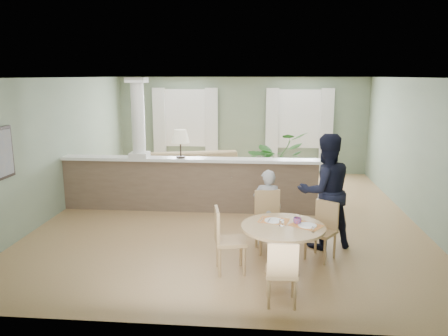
# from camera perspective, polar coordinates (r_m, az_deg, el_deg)

# --- Properties ---
(ground) EXTENTS (8.00, 8.00, 0.00)m
(ground) POSITION_cam_1_polar(r_m,az_deg,el_deg) (8.81, 1.01, -6.12)
(ground) COLOR tan
(ground) RESTS_ON ground
(room_shell) EXTENTS (7.02, 8.02, 2.71)m
(room_shell) POSITION_cam_1_polar(r_m,az_deg,el_deg) (9.05, 1.15, 6.11)
(room_shell) COLOR gray
(room_shell) RESTS_ON ground
(pony_wall) EXTENTS (5.32, 0.38, 2.70)m
(pony_wall) POSITION_cam_1_polar(r_m,az_deg,el_deg) (8.93, -5.20, -1.21)
(pony_wall) COLOR brown
(pony_wall) RESTS_ON ground
(sofa) EXTENTS (3.41, 2.03, 0.93)m
(sofa) POSITION_cam_1_polar(r_m,az_deg,el_deg) (10.26, -4.55, -0.84)
(sofa) COLOR #9C8055
(sofa) RESTS_ON ground
(houseplant) EXTENTS (1.79, 1.75, 1.51)m
(houseplant) POSITION_cam_1_polar(r_m,az_deg,el_deg) (10.04, 6.51, 0.51)
(houseplant) COLOR #316B2A
(houseplant) RESTS_ON ground
(dining_table) EXTENTS (1.17, 1.17, 0.80)m
(dining_table) POSITION_cam_1_polar(r_m,az_deg,el_deg) (6.19, 7.76, -8.71)
(dining_table) COLOR tan
(dining_table) RESTS_ON ground
(chair_far_boy) EXTENTS (0.51, 0.51, 0.95)m
(chair_far_boy) POSITION_cam_1_polar(r_m,az_deg,el_deg) (7.01, 5.83, -6.49)
(chair_far_boy) COLOR tan
(chair_far_boy) RESTS_ON ground
(chair_far_man) EXTENTS (0.55, 0.55, 0.87)m
(chair_far_man) POSITION_cam_1_polar(r_m,az_deg,el_deg) (6.84, 12.80, -7.58)
(chair_far_man) COLOR tan
(chair_far_man) RESTS_ON ground
(chair_near) EXTENTS (0.39, 0.39, 0.84)m
(chair_near) POSITION_cam_1_polar(r_m,az_deg,el_deg) (5.39, 7.58, -13.10)
(chair_near) COLOR tan
(chair_near) RESTS_ON ground
(chair_side) EXTENTS (0.49, 0.49, 0.93)m
(chair_side) POSITION_cam_1_polar(r_m,az_deg,el_deg) (6.20, 0.18, -9.02)
(chair_side) COLOR tan
(chair_side) RESTS_ON ground
(child_person) EXTENTS (0.46, 0.31, 1.26)m
(child_person) POSITION_cam_1_polar(r_m,az_deg,el_deg) (7.16, 5.67, -5.17)
(child_person) COLOR #95959A
(child_person) RESTS_ON ground
(man_person) EXTENTS (1.08, 0.95, 1.86)m
(man_person) POSITION_cam_1_polar(r_m,az_deg,el_deg) (7.16, 13.03, -2.97)
(man_person) COLOR black
(man_person) RESTS_ON ground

